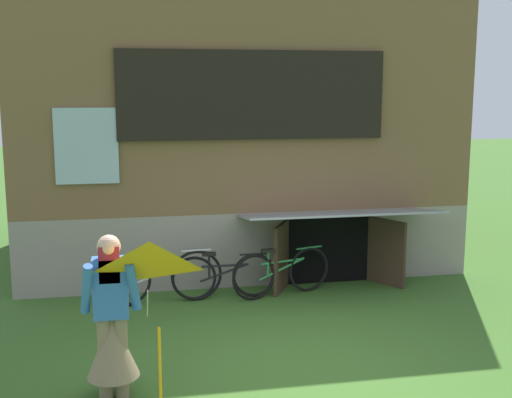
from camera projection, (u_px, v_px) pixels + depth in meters
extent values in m
plane|color=#386023|center=(302.00, 364.00, 7.30)|extent=(60.00, 60.00, 0.00)
cube|color=gray|center=(228.00, 218.00, 12.65)|extent=(7.22, 5.25, 1.17)
cube|color=brown|center=(227.00, 94.00, 12.25)|extent=(7.22, 5.25, 3.62)
cube|color=black|center=(253.00, 95.00, 9.67)|extent=(4.05, 0.08, 1.32)
cube|color=#9EB7C6|center=(253.00, 95.00, 9.68)|extent=(3.89, 0.04, 1.20)
cube|color=#9EB7C6|center=(86.00, 146.00, 9.34)|extent=(0.90, 0.06, 1.10)
cube|color=black|center=(329.00, 250.00, 10.34)|extent=(1.40, 0.03, 1.05)
cube|color=#3D2B1E|center=(281.00, 257.00, 9.90)|extent=(0.38, 0.64, 1.05)
cube|color=#3D2B1E|center=(386.00, 252.00, 10.22)|extent=(0.43, 0.62, 1.05)
cube|color=gray|center=(341.00, 214.00, 9.70)|extent=(2.98, 1.09, 0.18)
cylinder|color=#7F6B51|center=(105.00, 358.00, 6.44)|extent=(0.14, 0.14, 0.85)
cylinder|color=#7F6B51|center=(121.00, 357.00, 6.47)|extent=(0.14, 0.14, 0.85)
cone|color=#7F6B51|center=(113.00, 346.00, 6.43)|extent=(0.52, 0.52, 0.64)
cube|color=#3366B7|center=(110.00, 288.00, 6.33)|extent=(0.34, 0.20, 0.60)
cylinder|color=#3366B7|center=(86.00, 289.00, 6.19)|extent=(0.17, 0.34, 0.56)
cylinder|color=#3366B7|center=(133.00, 287.00, 6.27)|extent=(0.17, 0.34, 0.56)
cube|color=maroon|center=(109.00, 265.00, 6.23)|extent=(0.20, 0.08, 0.36)
sphere|color=#D8AD8E|center=(109.00, 246.00, 6.26)|extent=(0.23, 0.23, 0.23)
pyramid|color=orange|center=(150.00, 284.00, 5.83)|extent=(0.92, 0.73, 0.54)
cylinder|color=beige|center=(148.00, 304.00, 6.17)|extent=(0.01, 0.59, 0.46)
cylinder|color=orange|center=(160.00, 368.00, 6.25)|extent=(0.03, 0.03, 0.82)
torus|color=black|center=(309.00, 269.00, 9.89)|extent=(0.68, 0.23, 0.69)
torus|color=black|center=(254.00, 277.00, 9.48)|extent=(0.68, 0.23, 0.69)
cylinder|color=#287A3D|center=(282.00, 262.00, 9.66)|extent=(0.69, 0.23, 0.04)
cylinder|color=#287A3D|center=(282.00, 269.00, 9.68)|extent=(0.75, 0.24, 0.28)
cylinder|color=#287A3D|center=(268.00, 264.00, 9.55)|extent=(0.04, 0.04, 0.39)
cube|color=black|center=(268.00, 251.00, 9.52)|extent=(0.20, 0.08, 0.05)
cylinder|color=#287A3D|center=(309.00, 248.00, 9.84)|extent=(0.43, 0.15, 0.03)
torus|color=black|center=(254.00, 275.00, 9.64)|extent=(0.66, 0.05, 0.66)
torus|color=black|center=(194.00, 278.00, 9.48)|extent=(0.66, 0.05, 0.66)
cylinder|color=black|center=(224.00, 266.00, 9.53)|extent=(0.67, 0.04, 0.04)
cylinder|color=black|center=(224.00, 273.00, 9.55)|extent=(0.74, 0.05, 0.27)
cylinder|color=black|center=(209.00, 266.00, 9.49)|extent=(0.04, 0.04, 0.37)
cube|color=black|center=(209.00, 254.00, 9.46)|extent=(0.20, 0.08, 0.05)
cylinder|color=black|center=(254.00, 254.00, 9.58)|extent=(0.44, 0.03, 0.03)
torus|color=black|center=(197.00, 275.00, 9.45)|extent=(0.76, 0.11, 0.76)
torus|color=black|center=(124.00, 281.00, 9.17)|extent=(0.76, 0.11, 0.76)
cylinder|color=#ADAFB5|center=(161.00, 265.00, 9.28)|extent=(0.78, 0.10, 0.04)
cylinder|color=#ADAFB5|center=(161.00, 273.00, 9.30)|extent=(0.85, 0.11, 0.31)
cylinder|color=#ADAFB5|center=(142.00, 266.00, 9.21)|extent=(0.04, 0.04, 0.43)
cube|color=black|center=(142.00, 252.00, 9.17)|extent=(0.20, 0.08, 0.05)
cylinder|color=#ADAFB5|center=(196.00, 250.00, 9.39)|extent=(0.44, 0.06, 0.03)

